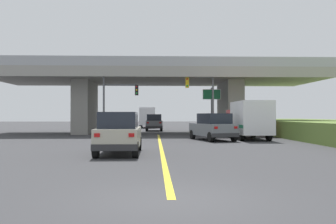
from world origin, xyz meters
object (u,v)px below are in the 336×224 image
traffic_signal_farside (116,98)px  semi_truck_distant (147,117)px  sedan_oncoming (154,123)px  traffic_signal_nearside (204,94)px  box_truck (249,119)px  suv_crossing (213,127)px  highway_sign (212,99)px  suv_lead (119,133)px

traffic_signal_farside → semi_truck_distant: 22.99m
sedan_oncoming → semi_truck_distant: size_ratio=0.65×
sedan_oncoming → traffic_signal_nearside: 12.39m
box_truck → semi_truck_distant: semi_truck_distant is taller
suv_crossing → highway_sign: 10.16m
sedan_oncoming → highway_sign: 10.26m
suv_crossing → semi_truck_distant: semi_truck_distant is taller
semi_truck_distant → traffic_signal_nearside: bearing=-76.0°
traffic_signal_nearside → highway_sign: traffic_signal_nearside is taller
suv_lead → highway_sign: 21.06m
suv_lead → traffic_signal_nearside: traffic_signal_nearside is taller
box_truck → sedan_oncoming: box_truck is taller
suv_crossing → box_truck: 3.28m
highway_sign → semi_truck_distant: size_ratio=0.67×
box_truck → highway_sign: bearing=100.5°
semi_truck_distant → suv_crossing: bearing=-79.6°
suv_crossing → traffic_signal_nearside: bearing=73.5°
traffic_signal_farside → traffic_signal_nearside: bearing=-0.7°
suv_crossing → box_truck: bearing=6.7°
suv_lead → semi_truck_distant: 39.36m
box_truck → highway_sign: (-1.60, 8.59, 1.93)m
suv_crossing → traffic_signal_farside: size_ratio=0.92×
traffic_signal_farside → semi_truck_distant: bearing=83.7°
suv_crossing → highway_sign: bearing=67.4°
box_truck → semi_truck_distant: 29.65m
highway_sign → box_truck: bearing=-79.5°
suv_lead → sedan_oncoming: size_ratio=1.03×
suv_lead → suv_crossing: size_ratio=0.91×
sedan_oncoming → traffic_signal_farside: bearing=-107.8°
suv_lead → highway_sign: highway_sign is taller
semi_truck_distant → traffic_signal_farside: bearing=-96.3°
highway_sign → traffic_signal_nearside: bearing=-110.8°
suv_lead → traffic_signal_farside: bearing=96.5°
suv_lead → suv_crossing: same height
suv_lead → sedan_oncoming: bearing=86.6°
suv_crossing → highway_sign: highway_sign is taller
sedan_oncoming → traffic_signal_nearside: traffic_signal_nearside is taller
traffic_signal_nearside → traffic_signal_farside: (-8.22, 0.10, -0.36)m
box_truck → suv_lead: bearing=-129.7°
traffic_signal_nearside → semi_truck_distant: size_ratio=0.87×
highway_sign → traffic_signal_farside: bearing=-162.6°
sedan_oncoming → highway_sign: size_ratio=0.98×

